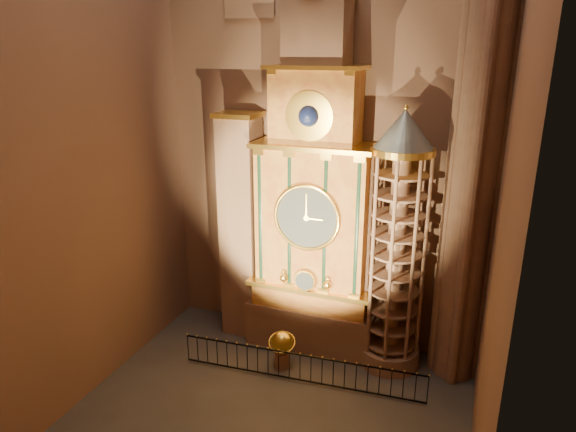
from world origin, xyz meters
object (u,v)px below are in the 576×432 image
at_px(astronomical_clock, 314,202).
at_px(iron_railing, 300,368).
at_px(stair_turret, 396,247).
at_px(portrait_tower, 241,227).
at_px(celestial_globe, 282,346).

xyz_separation_m(astronomical_clock, iron_railing, (0.44, -2.92, -6.01)).
xyz_separation_m(stair_turret, iron_railing, (-3.06, -2.66, -4.60)).
height_order(astronomical_clock, iron_railing, astronomical_clock).
bearing_deg(portrait_tower, astronomical_clock, -0.29).
distance_m(stair_turret, iron_railing, 6.13).
bearing_deg(astronomical_clock, iron_railing, -81.39).
height_order(astronomical_clock, stair_turret, astronomical_clock).
bearing_deg(stair_turret, celestial_globe, -154.92).
height_order(astronomical_clock, portrait_tower, astronomical_clock).
relative_size(astronomical_clock, celestial_globe, 10.20).
relative_size(astronomical_clock, stair_turret, 1.55).
bearing_deg(iron_railing, astronomical_clock, 98.61).
xyz_separation_m(portrait_tower, stair_turret, (6.90, -0.28, 0.12)).
distance_m(celestial_globe, iron_railing, 1.33).
relative_size(astronomical_clock, iron_railing, 1.70).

